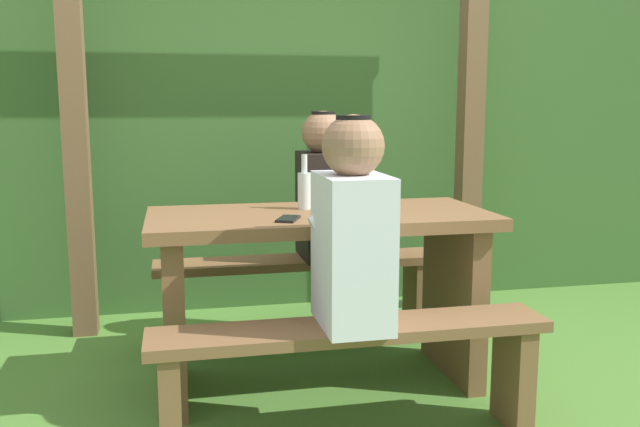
# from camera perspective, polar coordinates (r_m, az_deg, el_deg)

# --- Properties ---
(ground_plane) EXTENTS (12.00, 12.00, 0.00)m
(ground_plane) POSITION_cam_1_polar(r_m,az_deg,el_deg) (3.01, 0.00, -14.05)
(ground_plane) COLOR #4B7D2F
(hedge_backdrop) EXTENTS (6.40, 1.07, 1.84)m
(hedge_backdrop) POSITION_cam_1_polar(r_m,az_deg,el_deg) (4.48, -4.68, 5.76)
(hedge_backdrop) COLOR #375F2A
(hedge_backdrop) RESTS_ON ground_plane
(pergola_post_left) EXTENTS (0.12, 0.12, 1.98)m
(pergola_post_left) POSITION_cam_1_polar(r_m,az_deg,el_deg) (3.64, -19.76, 5.54)
(pergola_post_left) COLOR brown
(pergola_post_left) RESTS_ON ground_plane
(pergola_post_right) EXTENTS (0.12, 0.12, 1.98)m
(pergola_post_right) POSITION_cam_1_polar(r_m,az_deg,el_deg) (3.96, 12.43, 6.12)
(pergola_post_right) COLOR brown
(pergola_post_right) RESTS_ON ground_plane
(picnic_table) EXTENTS (1.40, 0.64, 0.74)m
(picnic_table) POSITION_cam_1_polar(r_m,az_deg,el_deg) (2.85, 0.00, -4.66)
(picnic_table) COLOR brown
(picnic_table) RESTS_ON ground_plane
(bench_near) EXTENTS (1.40, 0.24, 0.43)m
(bench_near) POSITION_cam_1_polar(r_m,az_deg,el_deg) (2.42, 2.65, -12.01)
(bench_near) COLOR brown
(bench_near) RESTS_ON ground_plane
(bench_far) EXTENTS (1.40, 0.24, 0.43)m
(bench_far) POSITION_cam_1_polar(r_m,az_deg,el_deg) (3.39, -1.86, -5.76)
(bench_far) COLOR brown
(bench_far) RESTS_ON ground_plane
(person_white_shirt) EXTENTS (0.25, 0.35, 0.72)m
(person_white_shirt) POSITION_cam_1_polar(r_m,az_deg,el_deg) (2.30, 2.79, -1.39)
(person_white_shirt) COLOR silver
(person_white_shirt) RESTS_ON bench_near
(person_black_coat) EXTENTS (0.25, 0.35, 0.72)m
(person_black_coat) POSITION_cam_1_polar(r_m,az_deg,el_deg) (3.33, 0.29, 1.91)
(person_black_coat) COLOR black
(person_black_coat) RESTS_ON bench_far
(drinking_glass) EXTENTS (0.07, 0.07, 0.09)m
(drinking_glass) POSITION_cam_1_polar(r_m,az_deg,el_deg) (2.83, 3.15, 1.10)
(drinking_glass) COLOR silver
(drinking_glass) RESTS_ON picnic_table
(bottle_left) EXTENTS (0.06, 0.06, 0.23)m
(bottle_left) POSITION_cam_1_polar(r_m,az_deg,el_deg) (2.88, -1.31, 2.10)
(bottle_left) COLOR silver
(bottle_left) RESTS_ON picnic_table
(cell_phone) EXTENTS (0.12, 0.16, 0.01)m
(cell_phone) POSITION_cam_1_polar(r_m,az_deg,el_deg) (2.62, -2.68, -0.45)
(cell_phone) COLOR black
(cell_phone) RESTS_ON picnic_table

